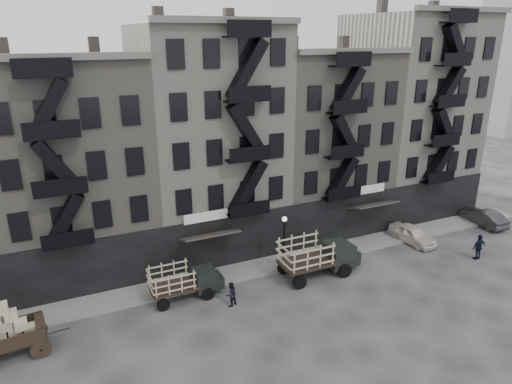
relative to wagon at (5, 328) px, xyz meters
name	(u,v)px	position (x,y,z in m)	size (l,w,h in m)	color
ground	(261,298)	(14.68, -0.52, -1.82)	(140.00, 140.00, 0.00)	#38383A
sidewalk	(239,271)	(14.68, 3.23, -1.74)	(55.00, 2.50, 0.15)	slate
building_midwest	(73,168)	(4.68, 9.30, 5.69)	(10.00, 11.35, 16.20)	slate
building_center	(208,141)	(14.68, 9.30, 6.69)	(10.00, 11.35, 18.20)	#A39F95
building_mideast	(317,141)	(24.68, 9.30, 5.69)	(10.00, 11.35, 16.20)	slate
building_east	(408,116)	(34.68, 9.30, 7.19)	(10.00, 11.35, 19.20)	#A39F95
lamp_post	(284,236)	(17.68, 2.08, 0.97)	(0.36, 0.36, 4.28)	black
wagon	(5,328)	(0.00, 0.00, 0.00)	(3.91, 2.32, 3.18)	black
stake_truck_west	(184,279)	(10.15, 1.67, -0.46)	(4.76, 2.01, 2.38)	black
stake_truck_east	(318,254)	(19.59, 0.58, -0.12)	(5.93, 2.49, 2.97)	black
car_east	(412,234)	(29.62, 1.89, -1.09)	(1.70, 4.23, 1.44)	beige
car_far	(483,217)	(38.08, 2.08, -1.08)	(1.57, 4.49, 1.48)	#27282A
pedestrian_mid	(231,294)	(12.56, -0.46, -1.00)	(0.79, 0.62, 1.64)	black
policeman	(479,247)	(32.07, -2.51, -0.80)	(1.19, 0.50, 2.03)	black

